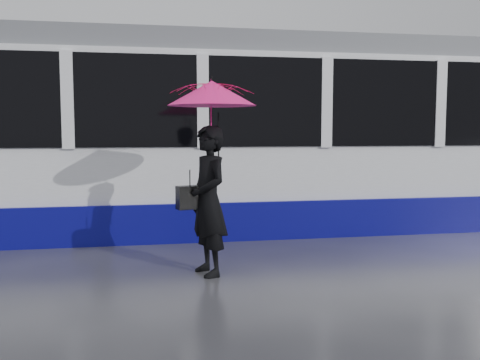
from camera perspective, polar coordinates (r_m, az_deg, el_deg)
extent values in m
plane|color=#2C2C32|center=(7.33, 0.75, -8.54)|extent=(90.00, 90.00, 0.00)
cube|color=#3F3D38|center=(9.04, -1.48, -5.82)|extent=(34.00, 0.07, 0.02)
cube|color=#3F3D38|center=(10.44, -2.73, -4.31)|extent=(34.00, 0.07, 0.02)
imported|color=black|center=(6.47, -3.39, -2.22)|extent=(0.61, 0.76, 1.81)
imported|color=#F21460|center=(6.43, -3.00, 6.71)|extent=(1.24, 1.26, 0.91)
cone|color=#F21460|center=(6.44, -3.01, 9.23)|extent=(1.33, 1.33, 0.29)
cylinder|color=black|center=(6.45, -3.02, 10.74)|extent=(0.01, 0.01, 0.07)
cylinder|color=black|center=(6.46, -2.31, 3.68)|extent=(0.02, 0.02, 0.79)
cube|color=black|center=(6.46, -5.35, -1.86)|extent=(0.35, 0.23, 0.28)
cylinder|color=black|center=(6.44, -5.37, 0.18)|extent=(0.01, 0.01, 0.18)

